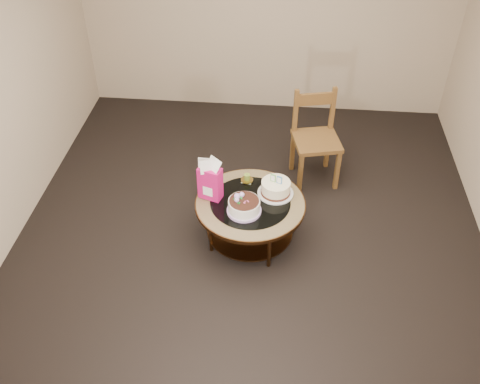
# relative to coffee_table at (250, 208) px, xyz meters

# --- Properties ---
(ground) EXTENTS (5.00, 5.00, 0.00)m
(ground) POSITION_rel_coffee_table_xyz_m (-0.00, 0.00, -0.38)
(ground) COLOR black
(ground) RESTS_ON ground
(room_walls) EXTENTS (4.52, 5.02, 2.61)m
(room_walls) POSITION_rel_coffee_table_xyz_m (-0.00, 0.00, 1.16)
(room_walls) COLOR tan
(room_walls) RESTS_ON ground
(coffee_table) EXTENTS (1.02, 1.02, 0.46)m
(coffee_table) POSITION_rel_coffee_table_xyz_m (0.00, 0.00, 0.00)
(coffee_table) COLOR #533117
(coffee_table) RESTS_ON ground
(decorated_cake) EXTENTS (0.31, 0.31, 0.18)m
(decorated_cake) POSITION_rel_coffee_table_xyz_m (-0.05, -0.14, 0.14)
(decorated_cake) COLOR #C69FE1
(decorated_cake) RESTS_ON coffee_table
(cream_cake) EXTENTS (0.34, 0.34, 0.21)m
(cream_cake) POSITION_rel_coffee_table_xyz_m (0.22, 0.14, 0.15)
(cream_cake) COLOR white
(cream_cake) RESTS_ON coffee_table
(gift_bag) EXTENTS (0.23, 0.20, 0.42)m
(gift_bag) POSITION_rel_coffee_table_xyz_m (-0.37, 0.04, 0.29)
(gift_bag) COLOR #E51571
(gift_bag) RESTS_ON coffee_table
(pillar_candle) EXTENTS (0.12, 0.12, 0.09)m
(pillar_candle) POSITION_rel_coffee_table_xyz_m (-0.06, 0.30, 0.11)
(pillar_candle) COLOR #DAC259
(pillar_candle) RESTS_ON coffee_table
(dining_chair) EXTENTS (0.55, 0.55, 1.00)m
(dining_chair) POSITION_rel_coffee_table_xyz_m (0.61, 1.03, 0.13)
(dining_chair) COLOR brown
(dining_chair) RESTS_ON ground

